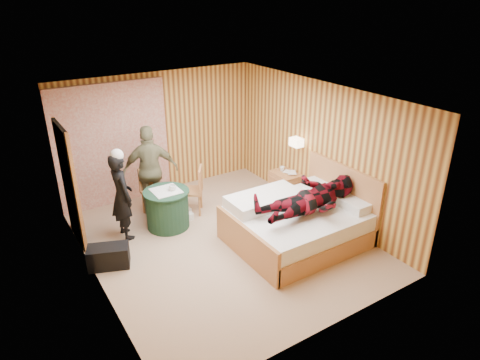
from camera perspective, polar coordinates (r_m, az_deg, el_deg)
floor at (r=7.43m, az=-2.39°, el=-8.09°), size 4.20×5.00×0.01m
ceiling at (r=6.45m, az=-2.77°, el=11.04°), size 4.20×5.00×0.01m
wall_back at (r=8.96m, az=-10.67°, el=6.13°), size 4.20×0.02×2.50m
wall_left at (r=6.18m, az=-19.68°, el=-3.42°), size 0.02×5.00×2.50m
wall_right at (r=8.02m, az=10.55°, el=3.98°), size 0.02×5.00×2.50m
curtain at (r=8.62m, az=-16.61°, el=4.44°), size 2.20×0.08×2.40m
doorway at (r=7.53m, az=-21.79°, el=-0.62°), size 0.06×0.90×2.05m
wall_lamp at (r=8.21m, az=7.54°, el=5.03°), size 0.26×0.24×0.16m
bed at (r=7.35m, az=7.82°, el=-5.61°), size 2.19×1.72×1.18m
nightstand at (r=8.71m, az=6.07°, el=-0.80°), size 0.45×0.61×0.59m
round_table at (r=7.78m, az=-9.65°, el=-3.77°), size 0.81×0.81×0.72m
chair_far at (r=8.24m, az=-11.61°, el=-0.89°), size 0.47×0.47×0.93m
chair_near at (r=8.13m, az=-6.00°, el=-0.90°), size 0.58×0.58×0.93m
duffel_bag at (r=7.02m, az=-17.11°, el=-9.72°), size 0.70×0.53×0.35m
sneaker_left at (r=8.25m, az=-7.44°, el=-4.30°), size 0.28×0.13×0.12m
sneaker_right at (r=8.05m, az=-7.30°, el=-4.99°), size 0.31×0.13×0.13m
woman_standing at (r=7.47m, az=-15.48°, el=-2.11°), size 0.39×0.57×1.53m
man_at_table at (r=8.14m, az=-11.81°, el=1.26°), size 1.09×0.72×1.72m
man_on_bed at (r=6.90m, az=9.57°, el=-1.41°), size 0.86×0.67×1.77m
book_lower at (r=8.55m, az=6.36°, el=0.88°), size 0.25×0.28×0.02m
book_upper at (r=8.54m, az=6.37°, el=1.00°), size 0.26×0.28×0.02m
cup_nightstand at (r=8.67m, az=5.64°, el=1.50°), size 0.12×0.12×0.09m
cup_table at (r=7.59m, az=-9.02°, el=-1.02°), size 0.14×0.14×0.10m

